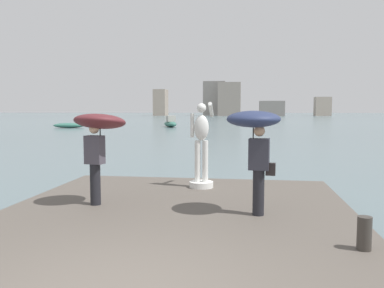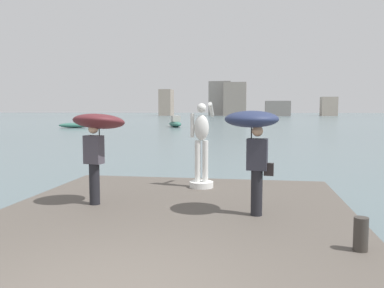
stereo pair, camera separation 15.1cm
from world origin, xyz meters
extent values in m
plane|color=slate|center=(0.00, 40.00, 0.00)|extent=(400.00, 400.00, 0.00)
cube|color=#564F47|center=(0.00, 2.24, 0.20)|extent=(7.08, 10.48, 0.40)
cylinder|color=white|center=(0.22, 6.13, 0.48)|extent=(0.62, 0.62, 0.15)
cylinder|color=white|center=(0.12, 6.13, 1.09)|extent=(0.15, 0.15, 1.07)
cylinder|color=white|center=(0.32, 6.13, 1.09)|extent=(0.15, 0.15, 1.07)
ellipsoid|color=white|center=(0.22, 6.13, 1.96)|extent=(0.38, 0.26, 0.66)
sphere|color=white|center=(0.22, 6.13, 2.47)|extent=(0.24, 0.24, 0.24)
cylinder|color=white|center=(-0.02, 6.13, 2.02)|extent=(0.10, 0.10, 0.62)
cylinder|color=white|center=(0.44, 6.40, 2.42)|extent=(0.10, 0.59, 0.40)
cylinder|color=black|center=(-1.80, 3.95, 0.84)|extent=(0.22, 0.22, 0.88)
cube|color=#47424C|center=(-1.80, 3.95, 1.58)|extent=(0.42, 0.31, 0.60)
sphere|color=beige|center=(-1.80, 3.95, 2.02)|extent=(0.21, 0.21, 0.21)
cylinder|color=#262626|center=(-1.67, 3.96, 1.87)|extent=(0.02, 0.02, 0.47)
ellipsoid|color=#5B2328|center=(-1.67, 3.96, 2.18)|extent=(1.28, 1.31, 0.44)
cylinder|color=black|center=(1.62, 3.59, 0.84)|extent=(0.22, 0.22, 0.88)
cube|color=#2D2D38|center=(1.62, 3.59, 1.58)|extent=(0.41, 0.29, 0.60)
sphere|color=tan|center=(1.62, 3.59, 2.02)|extent=(0.21, 0.21, 0.21)
cylinder|color=#262626|center=(1.51, 3.65, 1.90)|extent=(0.02, 0.02, 0.54)
ellipsoid|color=navy|center=(1.51, 3.65, 2.25)|extent=(1.16, 1.16, 0.33)
cube|color=black|center=(1.84, 3.58, 1.30)|extent=(0.19, 0.12, 0.24)
cylinder|color=#38332D|center=(3.09, 1.88, 0.65)|extent=(0.21, 0.21, 0.49)
ellipsoid|color=#336B5B|center=(-8.97, 48.58, 0.39)|extent=(3.06, 4.72, 0.78)
cube|color=#B2ADA3|center=(-8.84, 48.27, 1.13)|extent=(1.50, 1.69, 0.80)
ellipsoid|color=#336B5B|center=(-21.34, 44.20, 0.32)|extent=(4.20, 2.13, 0.64)
cube|color=gray|center=(-29.74, 136.17, 4.67)|extent=(4.36, 6.24, 9.35)
cube|color=gray|center=(-10.78, 140.46, 6.16)|extent=(7.86, 4.64, 12.31)
cube|color=gray|center=(-5.00, 133.54, 5.74)|extent=(7.68, 4.70, 11.48)
cube|color=gray|center=(9.42, 134.81, 2.55)|extent=(8.30, 7.77, 5.10)
cube|color=#A89989|center=(27.14, 139.94, 3.28)|extent=(5.32, 5.04, 6.56)
camera|label=1|loc=(1.40, -4.01, 2.44)|focal=37.13mm
camera|label=2|loc=(1.55, -3.99, 2.44)|focal=37.13mm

